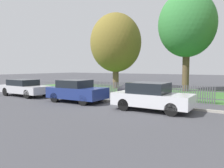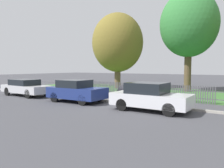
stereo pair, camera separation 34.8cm
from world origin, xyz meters
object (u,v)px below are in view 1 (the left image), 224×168
parked_car_silver_hatchback (24,87)px  tree_nearest_kerb (116,43)px  parked_car_black_saloon (77,91)px  covered_motorcycle (129,91)px  parked_car_navy_estate (151,96)px  tree_behind_motorcycle (187,25)px

parked_car_silver_hatchback → tree_nearest_kerb: 10.78m
parked_car_black_saloon → covered_motorcycle: (2.89, 1.86, -0.03)m
parked_car_navy_estate → parked_car_silver_hatchback: bearing=179.2°
parked_car_black_saloon → parked_car_navy_estate: size_ratio=0.95×
parked_car_navy_estate → tree_behind_motorcycle: (-0.96, 10.47, 5.46)m
parked_car_silver_hatchback → parked_car_navy_estate: size_ratio=1.12×
parked_car_silver_hatchback → tree_behind_motorcycle: (9.70, 10.52, 5.52)m
parked_car_black_saloon → covered_motorcycle: bearing=30.5°
parked_car_silver_hatchback → tree_nearest_kerb: size_ratio=0.56×
parked_car_navy_estate → tree_behind_motorcycle: size_ratio=0.44×
tree_behind_motorcycle → covered_motorcycle: bearing=-98.9°
parked_car_black_saloon → tree_nearest_kerb: bearing=105.2°
parked_car_navy_estate → tree_behind_motorcycle: bearing=94.2°
tree_nearest_kerb → tree_behind_motorcycle: 7.42m
parked_car_navy_estate → covered_motorcycle: bearing=140.5°
tree_nearest_kerb → covered_motorcycle: bearing=-52.7°
parked_car_black_saloon → parked_car_navy_estate: parked_car_navy_estate is taller
parked_car_navy_estate → covered_motorcycle: parked_car_navy_estate is taller
parked_car_black_saloon → tree_behind_motorcycle: 12.57m
parked_car_silver_hatchback → parked_car_navy_estate: (10.66, 0.05, 0.06)m
parked_car_silver_hatchback → tree_behind_motorcycle: bearing=48.5°
parked_car_silver_hatchback → covered_motorcycle: (8.35, 1.88, 0.03)m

